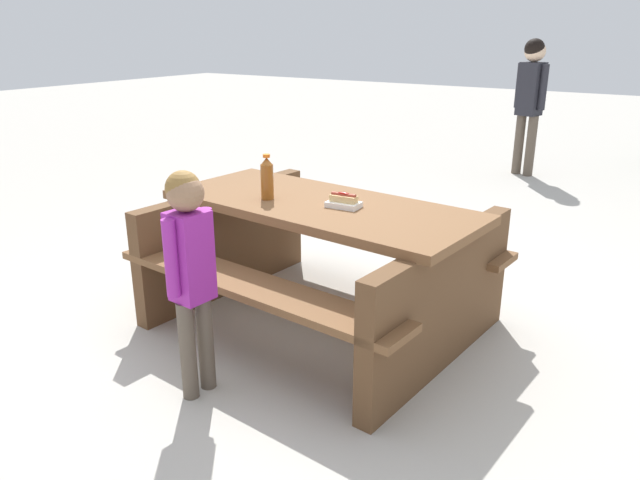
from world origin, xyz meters
TOP-DOWN VIEW (x-y plane):
  - ground_plane at (0.00, 0.00)m, footprint 30.00×30.00m
  - picnic_table at (0.00, 0.00)m, footprint 1.91×1.55m
  - soda_bottle at (-0.28, -0.11)m, footprint 0.07×0.07m
  - hotdog_tray at (0.16, -0.02)m, footprint 0.19×0.12m
  - child_in_coat at (-0.09, -0.93)m, footprint 0.17×0.27m
  - bystander_adult at (-0.10, 4.56)m, footprint 0.37×0.27m

SIDE VIEW (x-z plane):
  - ground_plane at x=0.00m, z-range 0.00..0.00m
  - picnic_table at x=0.00m, z-range 0.07..0.82m
  - child_in_coat at x=-0.09m, z-range 0.15..1.25m
  - hotdog_tray at x=0.16m, z-range 0.74..0.82m
  - soda_bottle at x=-0.28m, z-range 0.74..1.00m
  - bystander_adult at x=-0.10m, z-range 0.22..1.77m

